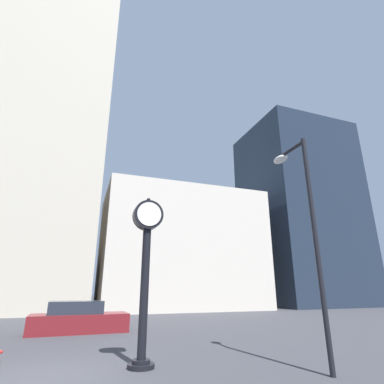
% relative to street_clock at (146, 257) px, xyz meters
% --- Properties ---
extents(ground_plane, '(200.00, 200.00, 0.00)m').
position_rel_street_clock_xyz_m(ground_plane, '(-2.42, -0.03, -3.00)').
color(ground_plane, '#38383D').
extents(building_tall_tower, '(11.85, 12.00, 35.77)m').
position_rel_street_clock_xyz_m(building_tall_tower, '(-6.66, 23.97, 14.88)').
color(building_tall_tower, '#BCB29E').
rests_on(building_tall_tower, ground_plane).
extents(building_storefront_row, '(17.06, 12.00, 12.48)m').
position_rel_street_clock_xyz_m(building_storefront_row, '(8.55, 23.97, 3.24)').
color(building_storefront_row, beige).
rests_on(building_storefront_row, ground_plane).
extents(building_glass_modern, '(13.33, 12.00, 24.44)m').
position_rel_street_clock_xyz_m(building_glass_modern, '(26.21, 23.97, 9.22)').
color(building_glass_modern, '#1E2838').
rests_on(building_glass_modern, ground_plane).
extents(street_clock, '(0.92, 0.75, 4.88)m').
position_rel_street_clock_xyz_m(street_clock, '(0.00, 0.00, 0.00)').
color(street_clock, black).
rests_on(street_clock, ground_plane).
extents(car_maroon, '(4.74, 2.08, 1.49)m').
position_rel_street_clock_xyz_m(car_maroon, '(-1.66, 8.03, -2.38)').
color(car_maroon, maroon).
rests_on(car_maroon, ground_plane).
extents(street_lamp_right, '(0.36, 1.57, 6.58)m').
position_rel_street_clock_xyz_m(street_lamp_right, '(4.32, -2.11, 1.35)').
color(street_lamp_right, black).
rests_on(street_lamp_right, ground_plane).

